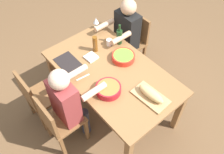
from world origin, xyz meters
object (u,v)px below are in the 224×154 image
Objects in this scene: wine_glass at (96,21)px; beer_bottle at (95,44)px; diner_near_right at (125,33)px; chair_far_center at (57,121)px; chair_near_right at (133,39)px; cup_near_right at (109,42)px; serving_bowl_fruit at (108,89)px; dining_table at (112,76)px; serving_bowl_salad at (123,57)px; cutting_board at (150,97)px; diner_far_center at (68,101)px; bread_loaf at (151,94)px; chair_far_right at (37,96)px; napkin_stack at (91,57)px; wine_bottle at (119,36)px.

beer_bottle is at bearing 140.84° from wine_glass.
chair_far_center is at bearing 107.70° from diner_near_right.
chair_near_right is at bearing -124.17° from wine_glass.
cup_near_right is at bearing 103.40° from diner_near_right.
dining_table is at bearing -47.75° from serving_bowl_fruit.
dining_table is 1.94× the size of chair_near_right.
cutting_board is at bearing 165.19° from serving_bowl_salad.
beer_bottle is at bearing -65.18° from chair_far_center.
diner_near_right is at bearing -69.87° from diner_far_center.
diner_far_center is 0.89m from bread_loaf.
cup_near_right is (-0.08, 0.35, 0.09)m from diner_near_right.
bread_loaf is (-1.01, -0.87, 0.32)m from chair_far_right.
dining_table is 0.77m from diner_near_right.
diner_far_center is 8.57× the size of napkin_stack.
serving_bowl_salad is at bearing -14.81° from bread_loaf.
chair_far_right is at bearing 22.01° from diner_far_center.
serving_bowl_salad is 0.64m from bread_loaf.
chair_far_right is 0.93m from serving_bowl_fruit.
chair_near_right is 0.66m from wine_glass.
chair_far_center is at bearing 104.84° from wine_bottle.
napkin_stack is at bearing 46.42° from serving_bowl_salad.
cup_near_right is at bearing -70.92° from chair_far_center.
diner_far_center is 3.00× the size of cutting_board.
cup_near_right is at bearing -35.76° from dining_table.
wine_glass is (0.76, -0.36, 0.20)m from dining_table.
diner_far_center reaches higher than chair_far_center.
diner_near_right is 1.15m from cutting_board.
diner_near_right is 0.43m from wine_glass.
beer_bottle is at bearing -60.30° from napkin_stack.
wine_bottle is (-0.14, 0.41, 0.37)m from chair_near_right.
diner_far_center is 0.96m from cup_near_right.
chair_far_right is at bearing 40.73° from bread_loaf.
wine_glass reaches higher than cutting_board.
cutting_board is at bearing 167.94° from cup_near_right.
serving_bowl_salad is 0.64m from cutting_board.
wine_glass is at bearing -12.33° from cutting_board.
dining_table is 0.57m from cutting_board.
napkin_stack is at bearing 98.09° from chair_near_right.
wine_bottle is at bearing -49.76° from serving_bowl_fruit.
napkin_stack is (0.02, 0.45, -0.10)m from wine_bottle.
cutting_board is 1.35m from wine_glass.
bread_loaf is (-0.62, 0.16, 0.02)m from serving_bowl_salad.
diner_near_right is 5.45× the size of beer_bottle.
serving_bowl_salad is at bearing -14.81° from cutting_board.
chair_near_right is (0.45, -0.80, -0.17)m from dining_table.
wine_bottle is (0.26, -0.16, 0.07)m from serving_bowl_salad.
napkin_stack is (0.89, 0.12, -0.05)m from bread_loaf.
chair_near_right is 0.83m from beer_bottle.
serving_bowl_fruit is at bearing 127.95° from diner_near_right.
chair_far_center is (0.00, 0.80, -0.17)m from dining_table.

